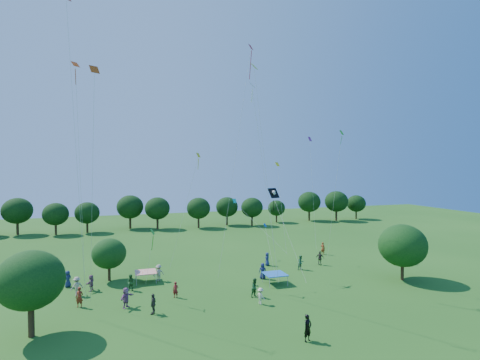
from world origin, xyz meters
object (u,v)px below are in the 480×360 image
at_px(near_tree_west, 30,280).
at_px(man_in_black, 308,328).
at_px(near_tree_north, 109,254).
at_px(pirate_kite, 274,194).
at_px(red_high_kite, 245,92).
at_px(tent_blue, 275,274).
at_px(tent_red_stripe, 146,272).
at_px(near_tree_east, 403,245).

height_order(near_tree_west, man_in_black, near_tree_west).
relative_size(near_tree_north, pirate_kite, 0.53).
bearing_deg(red_high_kite, near_tree_north, 161.80).
height_order(near_tree_north, pirate_kite, pirate_kite).
distance_m(man_in_black, red_high_kite, 24.11).
relative_size(near_tree_west, tent_blue, 2.84).
bearing_deg(pirate_kite, red_high_kite, -179.81).
bearing_deg(tent_red_stripe, red_high_kite, -16.12).
bearing_deg(pirate_kite, near_tree_west, -160.72).
relative_size(near_tree_west, near_tree_north, 1.37).
distance_m(tent_blue, red_high_kite, 19.40).
xyz_separation_m(near_tree_north, near_tree_east, (30.16, -9.56, 0.83)).
relative_size(tent_blue, man_in_black, 1.16).
relative_size(near_tree_west, pirate_kite, 0.73).
bearing_deg(man_in_black, tent_blue, 54.61).
bearing_deg(tent_blue, near_tree_west, -164.95).
distance_m(tent_blue, man_in_black, 12.93).
bearing_deg(red_high_kite, tent_blue, -36.87).
relative_size(near_tree_west, man_in_black, 3.29).
bearing_deg(near_tree_north, man_in_black, -54.67).
height_order(near_tree_west, pirate_kite, pirate_kite).
distance_m(near_tree_north, pirate_kite, 18.93).
height_order(near_tree_east, tent_red_stripe, near_tree_east).
height_order(near_tree_east, tent_blue, near_tree_east).
distance_m(near_tree_north, near_tree_east, 31.65).
height_order(tent_red_stripe, red_high_kite, red_high_kite).
relative_size(near_tree_west, red_high_kite, 0.26).
bearing_deg(tent_red_stripe, man_in_black, -60.62).
xyz_separation_m(near_tree_east, pirate_kite, (-12.91, 5.02, 5.52)).
distance_m(tent_red_stripe, man_in_black, 20.11).
relative_size(pirate_kite, red_high_kite, 0.36).
height_order(near_tree_east, red_high_kite, red_high_kite).
bearing_deg(tent_blue, tent_red_stripe, 158.96).
relative_size(tent_red_stripe, tent_blue, 1.00).
height_order(tent_red_stripe, man_in_black, man_in_black).
bearing_deg(near_tree_west, near_tree_east, 4.51).
bearing_deg(near_tree_north, tent_blue, -21.63).
relative_size(near_tree_east, man_in_black, 3.18).
bearing_deg(red_high_kite, near_tree_west, -157.60).
distance_m(near_tree_west, red_high_kite, 25.96).
relative_size(tent_blue, red_high_kite, 0.09).
distance_m(tent_red_stripe, pirate_kite, 16.12).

